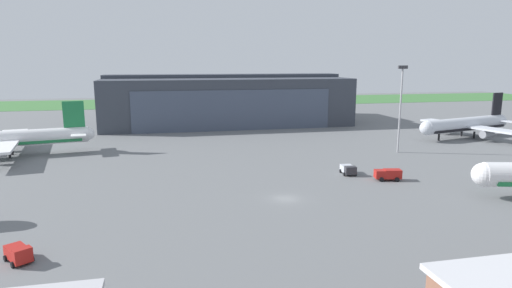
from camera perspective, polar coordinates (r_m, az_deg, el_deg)
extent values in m
plane|color=slate|center=(71.79, 3.95, -7.28)|extent=(440.00, 440.00, 0.00)
cube|color=#3D7339|center=(244.49, -7.70, 5.56)|extent=(440.00, 56.00, 0.08)
cube|color=#383D47|center=(161.26, -4.16, 5.87)|extent=(85.98, 41.76, 16.66)
cube|color=#424C60|center=(140.73, -2.94, 4.47)|extent=(65.35, 0.30, 13.32)
cube|color=#383D47|center=(160.73, -4.21, 9.04)|extent=(85.98, 10.02, 1.20)
cylinder|color=silver|center=(142.33, 26.14, 2.38)|extent=(32.79, 12.38, 4.06)
sphere|color=silver|center=(129.62, 21.77, 1.98)|extent=(3.90, 3.90, 3.90)
sphere|color=silver|center=(155.73, 29.79, 2.69)|extent=(3.17, 3.17, 3.17)
cube|color=black|center=(142.47, 26.11, 1.93)|extent=(30.26, 11.74, 0.71)
cube|color=black|center=(152.99, 29.44, 4.68)|extent=(4.23, 1.49, 6.91)
cube|color=silver|center=(155.72, 28.47, 2.97)|extent=(4.32, 6.26, 0.28)
cube|color=silver|center=(152.41, 30.34, 2.65)|extent=(4.32, 6.26, 0.28)
cube|color=silver|center=(147.91, 23.74, 2.65)|extent=(8.74, 15.11, 0.56)
cube|color=silver|center=(138.24, 29.00, 1.69)|extent=(8.74, 15.11, 0.56)
cylinder|color=gray|center=(146.77, 23.85, 2.03)|extent=(4.30, 3.15, 2.23)
cylinder|color=gray|center=(138.41, 28.38, 1.16)|extent=(4.30, 3.15, 2.23)
cylinder|color=black|center=(134.05, 23.16, 0.84)|extent=(0.56, 0.56, 2.01)
cylinder|color=black|center=(145.05, 25.69, 1.34)|extent=(0.56, 0.56, 2.01)
cylinder|color=black|center=(142.56, 27.04, 1.08)|extent=(0.56, 0.56, 2.01)
sphere|color=white|center=(80.12, 28.06, -3.59)|extent=(3.91, 3.91, 3.91)
cylinder|color=white|center=(117.81, -30.72, 0.58)|extent=(38.26, 10.31, 3.82)
sphere|color=white|center=(116.38, -21.42, 1.26)|extent=(2.98, 2.98, 2.98)
cube|color=#1E7A42|center=(117.97, -30.67, 0.08)|extent=(35.26, 9.82, 0.67)
cube|color=#1E7A42|center=(115.72, -23.11, 3.67)|extent=(4.96, 1.24, 6.50)
cube|color=white|center=(119.17, -22.56, 1.57)|extent=(4.30, 5.86, 0.28)
cube|color=white|center=(113.49, -22.56, 1.14)|extent=(4.30, 5.86, 0.28)
cube|color=white|center=(126.47, -29.79, 1.06)|extent=(8.71, 16.52, 0.56)
cube|color=white|center=(109.09, -30.96, -0.41)|extent=(8.71, 16.52, 0.56)
cylinder|color=gray|center=(125.56, -30.16, 0.34)|extent=(3.94, 2.69, 2.10)
cylinder|color=black|center=(120.06, -29.72, -0.69)|extent=(0.56, 0.56, 2.50)
cylinder|color=black|center=(116.15, -29.97, -1.06)|extent=(0.56, 0.56, 2.50)
cube|color=#AD1E19|center=(85.43, 16.14, -3.87)|extent=(2.15, 2.26, 1.58)
cube|color=#AD1E19|center=(86.16, 17.71, -3.80)|extent=(3.46, 2.53, 1.69)
cylinder|color=black|center=(86.63, 15.97, -4.20)|extent=(0.91, 0.43, 0.88)
cylinder|color=black|center=(84.68, 16.37, -4.57)|extent=(0.91, 0.43, 0.88)
cylinder|color=black|center=(87.52, 17.83, -4.15)|extent=(0.91, 0.43, 0.88)
cylinder|color=black|center=(85.58, 18.27, -4.51)|extent=(0.91, 0.43, 0.88)
cube|color=#AD1E19|center=(55.64, -28.65, -12.89)|extent=(2.21, 2.02, 1.67)
cube|color=#AD1E19|center=(57.47, -29.28, -12.40)|extent=(3.16, 3.39, 1.29)
cylinder|color=black|center=(55.89, -29.68, -13.81)|extent=(0.61, 0.72, 0.69)
cylinder|color=black|center=(56.44, -27.62, -13.38)|extent=(0.61, 0.72, 0.69)
cylinder|color=black|center=(58.00, -30.41, -12.99)|extent=(0.61, 0.72, 0.69)
cylinder|color=black|center=(58.53, -28.42, -12.59)|extent=(0.61, 0.72, 0.69)
cube|color=#2D2D33|center=(87.24, 12.46, -3.44)|extent=(2.31, 1.64, 1.57)
cube|color=#B7BCC6|center=(89.21, 12.01, -3.20)|extent=(2.44, 2.98, 1.29)
cylinder|color=black|center=(87.17, 11.68, -3.95)|extent=(0.33, 0.76, 0.74)
cylinder|color=black|center=(87.94, 13.14, -3.88)|extent=(0.33, 0.76, 0.74)
cylinder|color=black|center=(89.50, 11.17, -3.54)|extent=(0.33, 0.76, 0.74)
cylinder|color=black|center=(90.25, 12.60, -3.48)|extent=(0.33, 0.76, 0.74)
cylinder|color=#99999E|center=(111.62, 18.63, 4.14)|extent=(0.44, 0.44, 20.68)
cube|color=#333338|center=(110.98, 18.97, 9.65)|extent=(2.40, 0.50, 0.80)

